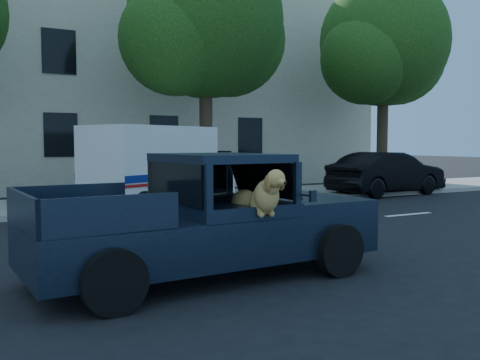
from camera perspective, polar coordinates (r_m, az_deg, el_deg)
The scene contains 9 objects.
ground at distance 7.55m, azimuth -6.50°, elevation -10.71°, with size 120.00×120.00×0.00m, color black.
far_sidewalk at distance 16.29m, azimuth -19.08°, elevation -2.70°, with size 60.00×4.00×0.15m, color gray.
lane_stripes at distance 11.39m, azimuth -3.79°, elevation -5.66°, with size 21.60×0.14×0.01m, color silver, non-canonical shape.
street_tree_mid at distance 18.54m, azimuth -3.63°, elevation 15.81°, with size 6.00×5.20×8.60m.
street_tree_right at distance 23.09m, azimuth 15.11°, elevation 13.33°, with size 6.00×5.20×8.60m.
building_main at distance 24.10m, azimuth -15.28°, elevation 10.02°, with size 26.00×6.00×9.00m, color beige.
pickup_truck at distance 7.58m, azimuth -4.24°, elevation -6.04°, with size 4.99×2.58×1.76m.
mail_truck at distance 15.14m, azimuth -8.75°, elevation 0.61°, with size 4.73×3.55×2.36m.
parked_sedan at distance 20.22m, azimuth 15.41°, elevation 0.66°, with size 4.77×1.66×1.57m, color black.
Camera 1 is at (-2.80, -6.75, 1.91)m, focal length 40.00 mm.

